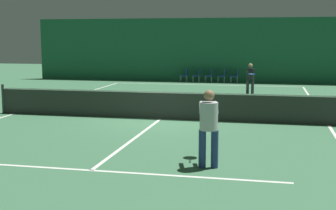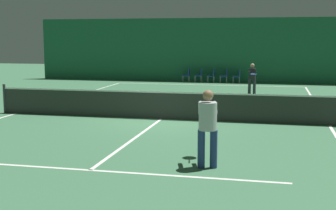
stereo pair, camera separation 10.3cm
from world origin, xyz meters
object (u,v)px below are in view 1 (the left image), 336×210
at_px(courtside_chair_1, 197,75).
at_px(courtside_chair_3, 223,75).
at_px(courtside_chair_4, 235,75).
at_px(tennis_net, 160,104).
at_px(courtside_chair_0, 185,74).
at_px(courtside_chair_2, 210,75).
at_px(player_far, 250,76).
at_px(player_near, 209,122).

relative_size(courtside_chair_1, courtside_chair_3, 1.00).
distance_m(courtside_chair_3, courtside_chair_4, 0.78).
distance_m(tennis_net, courtside_chair_1, 13.37).
bearing_deg(courtside_chair_0, courtside_chair_1, 90.00).
relative_size(tennis_net, courtside_chair_1, 14.29).
relative_size(courtside_chair_2, courtside_chair_4, 1.00).
bearing_deg(courtside_chair_0, player_far, 37.06).
relative_size(player_near, player_far, 1.10).
relative_size(courtside_chair_0, courtside_chair_1, 1.00).
height_order(courtside_chair_1, courtside_chair_3, same).
xyz_separation_m(courtside_chair_1, courtside_chair_4, (2.35, 0.00, 0.00)).
distance_m(tennis_net, player_near, 6.12).
xyz_separation_m(courtside_chair_1, courtside_chair_2, (0.78, 0.00, 0.00)).
relative_size(tennis_net, courtside_chair_4, 14.29).
xyz_separation_m(courtside_chair_0, courtside_chair_2, (1.56, 0.00, 0.00)).
relative_size(tennis_net, courtside_chair_2, 14.29).
distance_m(tennis_net, courtside_chair_3, 13.37).
relative_size(player_near, courtside_chair_0, 2.00).
bearing_deg(courtside_chair_4, courtside_chair_0, -90.00).
bearing_deg(player_far, courtside_chair_2, -159.99).
bearing_deg(courtside_chair_1, player_far, 31.63).
distance_m(courtside_chair_0, courtside_chair_4, 3.13).
relative_size(courtside_chair_3, courtside_chair_4, 1.00).
xyz_separation_m(courtside_chair_0, courtside_chair_3, (2.35, 0.00, 0.00)).
xyz_separation_m(tennis_net, courtside_chair_2, (0.02, 13.34, -0.03)).
bearing_deg(courtside_chair_2, courtside_chair_4, 90.00).
bearing_deg(player_far, courtside_chair_1, -153.85).
relative_size(tennis_net, player_far, 7.88).
relative_size(player_near, courtside_chair_2, 2.00).
bearing_deg(courtside_chair_0, player_near, 11.66).
bearing_deg(tennis_net, courtside_chair_0, 96.58).
height_order(tennis_net, courtside_chair_3, tennis_net).
height_order(player_near, courtside_chair_1, player_near).
height_order(courtside_chair_1, courtside_chair_4, same).
distance_m(player_far, courtside_chair_3, 5.95).
xyz_separation_m(tennis_net, courtside_chair_4, (1.59, 13.34, -0.03)).
relative_size(tennis_net, player_near, 7.13).
bearing_deg(tennis_net, player_far, 70.68).
bearing_deg(courtside_chair_4, tennis_net, -6.79).
distance_m(player_near, courtside_chair_1, 19.23).
relative_size(player_far, courtside_chair_4, 1.81).
xyz_separation_m(player_far, courtside_chair_4, (-1.12, 5.62, -0.40)).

